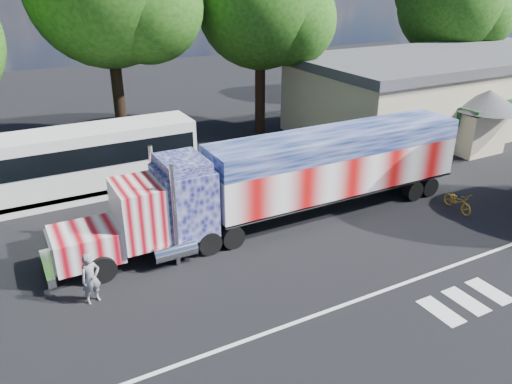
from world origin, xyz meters
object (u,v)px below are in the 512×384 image
semi_truck (293,176)px  tree_far_ne (453,4)px  tree_ne_a (263,5)px  bicycle (458,201)px  coach_bus (78,162)px  woman (91,279)px

semi_truck → tree_far_ne: size_ratio=1.56×
semi_truck → tree_ne_a: 15.04m
bicycle → tree_far_ne: tree_far_ne is taller
semi_truck → bicycle: bearing=-21.7°
coach_bus → bicycle: coach_bus is taller
coach_bus → bicycle: size_ratio=6.41×
semi_truck → woman: (-9.29, -2.08, -1.20)m
coach_bus → bicycle: 18.42m
semi_truck → bicycle: 8.10m
coach_bus → tree_far_ne: size_ratio=0.94×
coach_bus → tree_ne_a: size_ratio=0.93×
coach_bus → woman: bearing=-98.4°
semi_truck → woman: semi_truck is taller
semi_truck → tree_far_ne: (24.85, 14.50, 5.74)m
bicycle → tree_ne_a: size_ratio=0.14×
tree_far_ne → tree_ne_a: size_ratio=0.98×
woman → tree_far_ne: 38.58m
bicycle → tree_far_ne: bearing=53.3°
coach_bus → woman: coach_bus is taller
woman → tree_ne_a: (14.67, 14.63, 7.50)m
semi_truck → tree_far_ne: bearing=30.3°
tree_far_ne → bicycle: bearing=-135.1°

